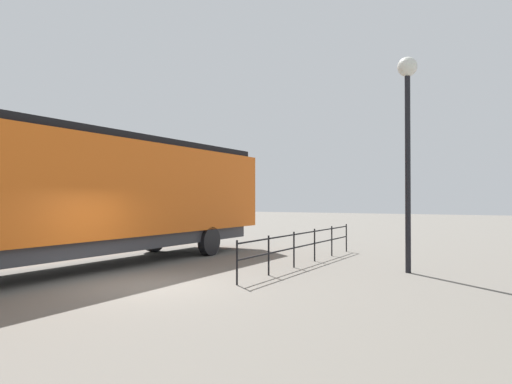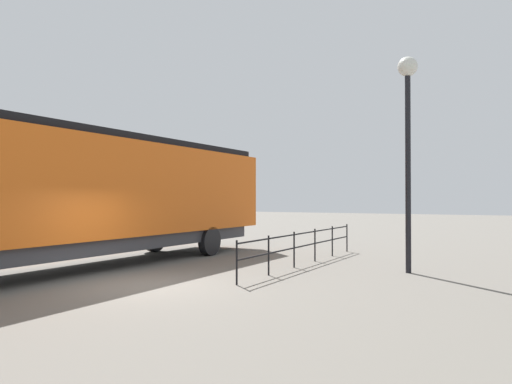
% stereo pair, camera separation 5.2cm
% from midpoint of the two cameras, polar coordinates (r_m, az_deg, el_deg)
% --- Properties ---
extents(ground_plane, '(120.00, 120.00, 0.00)m').
position_cam_midpoint_polar(ground_plane, '(12.48, -13.22, -10.80)').
color(ground_plane, '#666059').
extents(locomotive, '(3.04, 18.68, 4.23)m').
position_cam_midpoint_polar(locomotive, '(15.26, -21.41, -0.00)').
color(locomotive, orange).
rests_on(locomotive, ground_plane).
extents(lamp_post, '(0.58, 0.58, 6.35)m').
position_cam_midpoint_polar(lamp_post, '(14.92, 17.74, 8.96)').
color(lamp_post, black).
rests_on(lamp_post, ground_plane).
extents(platform_fence, '(0.05, 8.71, 1.13)m').
position_cam_midpoint_polar(platform_fence, '(15.96, 5.96, -5.98)').
color(platform_fence, black).
rests_on(platform_fence, ground_plane).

